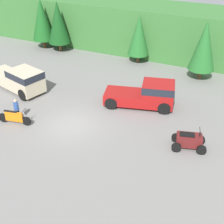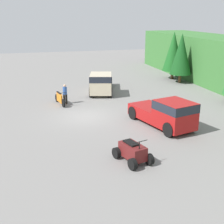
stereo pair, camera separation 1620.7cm
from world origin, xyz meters
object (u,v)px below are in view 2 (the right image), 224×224
object	(u,v)px
pickup_truck_second	(101,82)
dirt_bike	(60,99)
rider_person	(65,93)
quad_atv	(133,152)
pickup_truck_red	(167,113)

from	to	relation	value
pickup_truck_second	dirt_bike	distance (m)	5.08
dirt_bike	rider_person	bearing A→B (deg)	90.33
quad_atv	pickup_truck_red	bearing A→B (deg)	121.77
pickup_truck_second	dirt_bike	xyz separation A→B (m)	(2.89, -4.14, -0.53)
pickup_truck_red	quad_atv	world-z (taller)	pickup_truck_red
pickup_truck_second	rider_person	distance (m)	4.64
dirt_bike	rider_person	xyz separation A→B (m)	(-0.09, 0.44, 0.40)
rider_person	pickup_truck_second	bearing A→B (deg)	127.39
pickup_truck_red	quad_atv	xyz separation A→B (m)	(4.00, -3.67, -0.51)
pickup_truck_second	quad_atv	size ratio (longest dim) A/B	2.62
pickup_truck_second	quad_atv	bearing A→B (deg)	8.08
dirt_bike	rider_person	distance (m)	0.60
pickup_truck_red	quad_atv	size ratio (longest dim) A/B	2.35
quad_atv	pickup_truck_second	bearing A→B (deg)	157.13
dirt_bike	rider_person	world-z (taller)	rider_person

